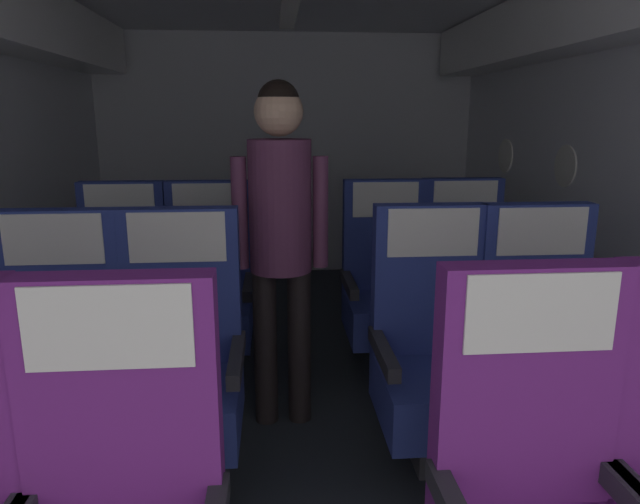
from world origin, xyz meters
TOP-DOWN VIEW (x-y plane):
  - ground at (0.00, 2.78)m, footprint 3.64×5.97m
  - fuselage_shell at (0.00, 3.05)m, footprint 3.52×5.62m
  - seat_b_left_window at (-0.99, 2.44)m, footprint 0.50×0.52m
  - seat_b_left_aisle at (-0.51, 2.44)m, footprint 0.50×0.52m
  - seat_b_right_aisle at (0.98, 2.43)m, footprint 0.50×0.52m
  - seat_b_right_window at (0.52, 2.45)m, footprint 0.50×0.52m
  - seat_c_left_window at (-0.99, 3.43)m, footprint 0.50×0.52m
  - seat_c_left_aisle at (-0.50, 3.42)m, footprint 0.50×0.52m
  - seat_c_right_aisle at (0.99, 3.43)m, footprint 0.50×0.52m
  - seat_c_right_window at (0.51, 3.40)m, footprint 0.50×0.52m
  - flight_attendant at (-0.10, 2.82)m, footprint 0.43×0.28m

SIDE VIEW (x-z plane):
  - ground at x=0.00m, z-range -0.02..0.00m
  - seat_b_left_window at x=-0.99m, z-range -0.09..0.99m
  - seat_b_left_aisle at x=-0.51m, z-range -0.09..0.99m
  - seat_b_right_aisle at x=0.98m, z-range -0.09..0.99m
  - seat_b_right_window at x=0.52m, z-range -0.09..0.99m
  - seat_c_left_window at x=-0.99m, z-range -0.09..0.99m
  - seat_c_left_aisle at x=-0.50m, z-range -0.09..0.99m
  - seat_c_right_aisle at x=0.99m, z-range -0.09..0.99m
  - seat_c_right_window at x=0.51m, z-range -0.09..0.99m
  - flight_attendant at x=-0.10m, z-range 0.18..1.77m
  - fuselage_shell at x=0.00m, z-range 0.48..2.69m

